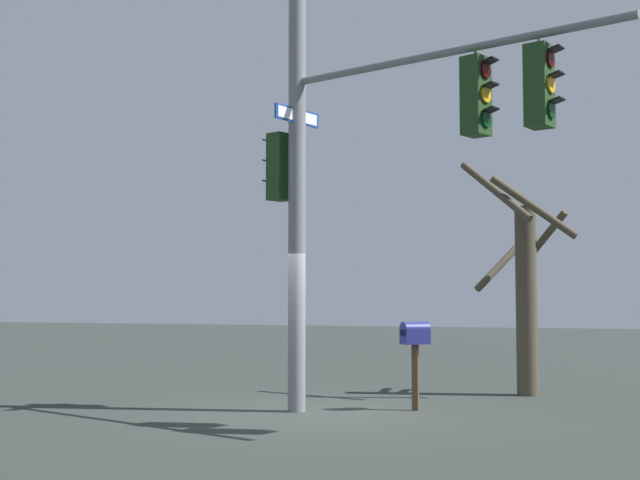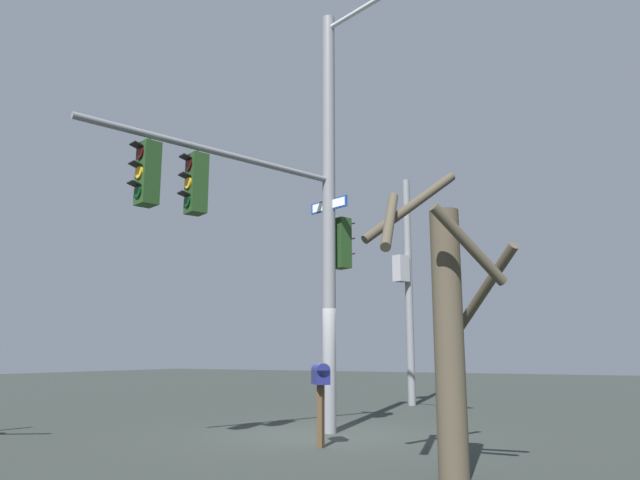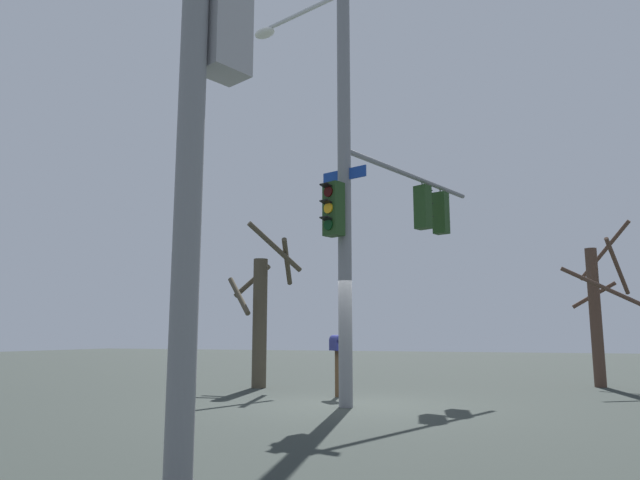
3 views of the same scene
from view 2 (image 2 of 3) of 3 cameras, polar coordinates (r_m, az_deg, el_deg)
The scene contains 5 objects.
ground_plane at distance 12.34m, azimuth 0.14°, elevation -18.15°, with size 80.00×80.00×0.00m, color #2A302D.
main_signal_pole_assembly at distance 12.27m, azimuth -1.86°, elevation 4.40°, with size 5.86×4.56×9.16m.
secondary_pole_assembly at distance 19.37m, azimuth 8.32°, elevation -4.20°, with size 0.70×0.49×7.25m.
mailbox at distance 10.60m, azimuth 0.06°, elevation -13.32°, with size 0.49×0.47×1.41m.
bare_tree_behind_pole at distance 8.17m, azimuth 11.93°, elevation -7.41°, with size 2.17×2.16×4.37m.
Camera 2 is at (-10.71, -5.92, 1.57)m, focal length 33.47 mm.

